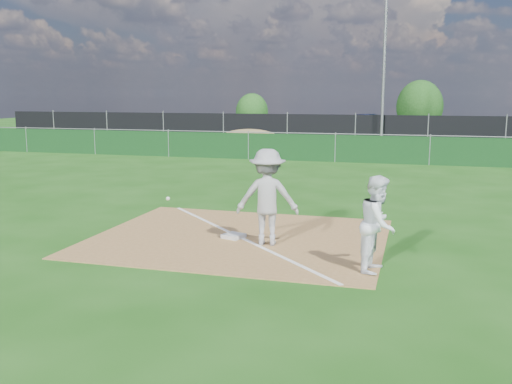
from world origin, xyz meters
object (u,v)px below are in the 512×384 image
car_mid (371,127)px  car_right (412,131)px  car_left (246,128)px  tree_left (252,112)px  runner (378,224)px  play_at_first (267,197)px  light_pole (384,75)px  tree_mid (420,107)px  first_base (234,236)px

car_mid → car_right: (2.65, -0.64, -0.19)m
car_left → car_right: car_left is taller
tree_left → runner: bearing=-70.2°
runner → car_right: runner is taller
play_at_first → tree_left: tree_left is taller
car_left → light_pole: bearing=-101.1°
runner → car_right: 28.31m
car_right → tree_left: bearing=82.0°
car_left → car_mid: car_mid is taller
tree_mid → car_left: bearing=-149.4°
tree_mid → light_pole: bearing=-100.0°
play_at_first → tree_left: 34.38m
tree_mid → car_right: bearing=-93.4°
play_at_first → car_right: bearing=84.9°
tree_left → car_right: bearing=-24.7°
car_left → car_right: (10.96, 0.60, -0.06)m
car_left → runner: bearing=-144.1°
light_pole → first_base: 22.20m
car_right → tree_left: size_ratio=1.43×
car_mid → tree_mid: bearing=-13.3°
play_at_first → runner: play_at_first is taller
car_left → tree_mid: bearing=-44.8°
runner → tree_left: 36.15m
light_pole → play_at_first: 22.30m
car_left → car_mid: bearing=-66.9°
light_pole → car_right: light_pole is taller
car_left → tree_left: tree_left is taller
first_base → car_right: 27.10m
first_base → tree_mid: 33.26m
first_base → car_left: size_ratio=0.10×
play_at_first → car_mid: size_ratio=0.57×
car_mid → tree_left: (-9.74, 5.07, 0.72)m
light_pole → play_at_first: light_pole is taller
light_pole → car_left: 10.89m
light_pole → car_right: (1.61, 5.11, -3.36)m
car_left → tree_left: size_ratio=1.33×
car_right → car_left: bearing=109.8°
play_at_first → tree_mid: (2.77, 33.29, 1.07)m
runner → first_base: bearing=73.6°
car_left → car_mid: 8.41m
first_base → car_left: (-7.75, 26.30, 0.63)m
car_mid → car_right: size_ratio=1.15×
light_pole → first_base: bearing=-94.2°
car_left → tree_mid: 13.23m
car_mid → car_right: bearing=-88.0°
car_left → tree_mid: tree_mid is taller
play_at_first → runner: bearing=-26.6°
first_base → tree_left: bearing=105.7°
first_base → car_right: size_ratio=0.09×
light_pole → car_mid: 6.64m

